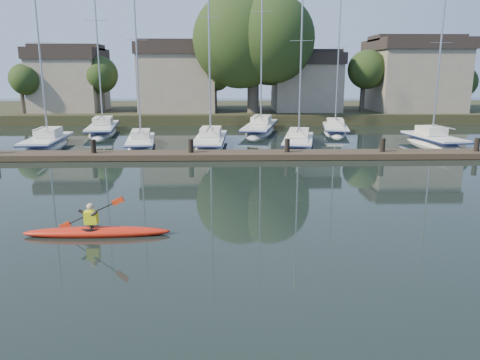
{
  "coord_description": "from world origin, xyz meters",
  "views": [
    {
      "loc": [
        -0.73,
        -14.76,
        5.3
      ],
      "look_at": [
        -0.25,
        2.81,
        1.2
      ],
      "focal_mm": 35.0,
      "sensor_mm": 36.0,
      "label": 1
    }
  ],
  "objects_px": {
    "sailboat_0": "(48,149)",
    "sailboat_2": "(210,148)",
    "sailboat_5": "(103,135)",
    "kayak": "(96,230)",
    "sailboat_4": "(433,147)",
    "sailboat_1": "(141,148)",
    "sailboat_7": "(335,134)",
    "sailboat_6": "(260,134)",
    "sailboat_3": "(298,149)",
    "dock": "(239,155)"
  },
  "relations": [
    {
      "from": "dock",
      "to": "sailboat_2",
      "type": "distance_m",
      "value": 5.64
    },
    {
      "from": "sailboat_1",
      "to": "sailboat_7",
      "type": "xyz_separation_m",
      "value": [
        15.83,
        7.27,
        -0.01
      ]
    },
    {
      "from": "sailboat_1",
      "to": "sailboat_2",
      "type": "distance_m",
      "value": 5.04
    },
    {
      "from": "kayak",
      "to": "sailboat_4",
      "type": "xyz_separation_m",
      "value": [
        19.62,
        19.18,
        -0.39
      ]
    },
    {
      "from": "sailboat_1",
      "to": "kayak",
      "type": "bearing_deg",
      "value": -91.85
    },
    {
      "from": "sailboat_4",
      "to": "sailboat_1",
      "type": "bearing_deg",
      "value": 173.91
    },
    {
      "from": "sailboat_2",
      "to": "sailboat_5",
      "type": "height_order",
      "value": "sailboat_5"
    },
    {
      "from": "dock",
      "to": "sailboat_3",
      "type": "bearing_deg",
      "value": 46.92
    },
    {
      "from": "sailboat_4",
      "to": "sailboat_5",
      "type": "relative_size",
      "value": 0.78
    },
    {
      "from": "sailboat_5",
      "to": "sailboat_0",
      "type": "bearing_deg",
      "value": -112.71
    },
    {
      "from": "sailboat_0",
      "to": "sailboat_2",
      "type": "xyz_separation_m",
      "value": [
        11.75,
        0.23,
        0.02
      ]
    },
    {
      "from": "sailboat_7",
      "to": "sailboat_0",
      "type": "bearing_deg",
      "value": -152.67
    },
    {
      "from": "sailboat_1",
      "to": "sailboat_6",
      "type": "xyz_separation_m",
      "value": [
        9.25,
        8.12,
        -0.03
      ]
    },
    {
      "from": "dock",
      "to": "sailboat_1",
      "type": "distance_m",
      "value": 8.65
    },
    {
      "from": "kayak",
      "to": "sailboat_7",
      "type": "bearing_deg",
      "value": 61.22
    },
    {
      "from": "sailboat_4",
      "to": "sailboat_7",
      "type": "height_order",
      "value": "sailboat_4"
    },
    {
      "from": "dock",
      "to": "sailboat_7",
      "type": "bearing_deg",
      "value": 54.4
    },
    {
      "from": "dock",
      "to": "sailboat_6",
      "type": "relative_size",
      "value": 1.93
    },
    {
      "from": "sailboat_1",
      "to": "sailboat_4",
      "type": "xyz_separation_m",
      "value": [
        21.54,
        0.14,
        -0.03
      ]
    },
    {
      "from": "kayak",
      "to": "sailboat_6",
      "type": "xyz_separation_m",
      "value": [
        7.33,
        27.17,
        -0.39
      ]
    },
    {
      "from": "sailboat_1",
      "to": "sailboat_3",
      "type": "relative_size",
      "value": 1.0
    },
    {
      "from": "sailboat_0",
      "to": "sailboat_5",
      "type": "height_order",
      "value": "sailboat_5"
    },
    {
      "from": "sailboat_5",
      "to": "sailboat_6",
      "type": "bearing_deg",
      "value": -6.73
    },
    {
      "from": "kayak",
      "to": "sailboat_2",
      "type": "height_order",
      "value": "sailboat_2"
    },
    {
      "from": "kayak",
      "to": "sailboat_0",
      "type": "bearing_deg",
      "value": 113.53
    },
    {
      "from": "kayak",
      "to": "sailboat_1",
      "type": "height_order",
      "value": "sailboat_1"
    },
    {
      "from": "kayak",
      "to": "sailboat_0",
      "type": "xyz_separation_m",
      "value": [
        -8.65,
        19.03,
        -0.4
      ]
    },
    {
      "from": "kayak",
      "to": "sailboat_6",
      "type": "height_order",
      "value": "sailboat_6"
    },
    {
      "from": "sailboat_2",
      "to": "sailboat_5",
      "type": "xyz_separation_m",
      "value": [
        -9.76,
        7.52,
        -0.01
      ]
    },
    {
      "from": "dock",
      "to": "sailboat_4",
      "type": "bearing_deg",
      "value": 19.66
    },
    {
      "from": "sailboat_6",
      "to": "sailboat_7",
      "type": "height_order",
      "value": "sailboat_6"
    },
    {
      "from": "kayak",
      "to": "sailboat_6",
      "type": "relative_size",
      "value": 0.28
    },
    {
      "from": "kayak",
      "to": "sailboat_2",
      "type": "xyz_separation_m",
      "value": [
        3.11,
        19.26,
        -0.38
      ]
    },
    {
      "from": "sailboat_2",
      "to": "sailboat_6",
      "type": "bearing_deg",
      "value": 64.37
    },
    {
      "from": "kayak",
      "to": "sailboat_7",
      "type": "height_order",
      "value": "sailboat_7"
    },
    {
      "from": "sailboat_4",
      "to": "sailboat_5",
      "type": "height_order",
      "value": "sailboat_5"
    },
    {
      "from": "sailboat_2",
      "to": "sailboat_7",
      "type": "bearing_deg",
      "value": 35.58
    },
    {
      "from": "sailboat_3",
      "to": "sailboat_4",
      "type": "distance_m",
      "value": 10.12
    },
    {
      "from": "kayak",
      "to": "sailboat_4",
      "type": "distance_m",
      "value": 27.44
    },
    {
      "from": "sailboat_5",
      "to": "sailboat_7",
      "type": "relative_size",
      "value": 1.29
    },
    {
      "from": "sailboat_5",
      "to": "kayak",
      "type": "bearing_deg",
      "value": -84.35
    },
    {
      "from": "sailboat_0",
      "to": "sailboat_3",
      "type": "xyz_separation_m",
      "value": [
        18.16,
        -0.31,
        0.02
      ]
    },
    {
      "from": "kayak",
      "to": "sailboat_0",
      "type": "relative_size",
      "value": 0.38
    },
    {
      "from": "sailboat_4",
      "to": "kayak",
      "type": "bearing_deg",
      "value": -142.1
    },
    {
      "from": "sailboat_2",
      "to": "sailboat_7",
      "type": "height_order",
      "value": "sailboat_2"
    },
    {
      "from": "sailboat_6",
      "to": "sailboat_3",
      "type": "bearing_deg",
      "value": -64.03
    },
    {
      "from": "sailboat_0",
      "to": "sailboat_3",
      "type": "relative_size",
      "value": 0.99
    },
    {
      "from": "sailboat_2",
      "to": "sailboat_7",
      "type": "distance_m",
      "value": 12.9
    },
    {
      "from": "sailboat_0",
      "to": "sailboat_2",
      "type": "distance_m",
      "value": 11.76
    },
    {
      "from": "dock",
      "to": "sailboat_0",
      "type": "xyz_separation_m",
      "value": [
        -13.74,
        5.04,
        -0.41
      ]
    }
  ]
}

